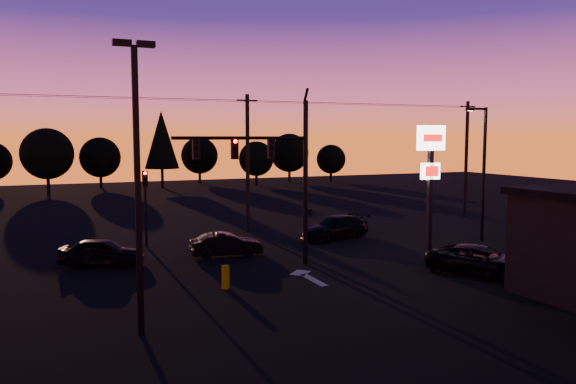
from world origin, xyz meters
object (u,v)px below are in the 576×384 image
at_px(traffic_signal_mast, 275,165).
at_px(secondary_signal, 145,197).
at_px(car_right, 335,227).
at_px(suv_parked, 480,260).
at_px(car_mid, 226,244).
at_px(parking_lot_light, 137,169).
at_px(car_left, 102,252).
at_px(bollard, 226,277).
at_px(streetlight, 483,168).
at_px(pylon_sign, 430,165).

bearing_deg(traffic_signal_mast, secondary_signal, 123.19).
xyz_separation_m(car_right, suv_parked, (1.77, -10.68, -0.03)).
bearing_deg(secondary_signal, car_mid, -50.64).
height_order(parking_lot_light, car_left, parking_lot_light).
height_order(traffic_signal_mast, car_left, traffic_signal_mast).
bearing_deg(suv_parked, car_right, 70.47).
distance_m(traffic_signal_mast, bollard, 6.23).
bearing_deg(bollard, streetlight, 13.91).
bearing_deg(traffic_signal_mast, bollard, -140.17).
relative_size(bollard, suv_parked, 0.20).
xyz_separation_m(secondary_signal, car_mid, (3.44, -4.19, -2.24)).
height_order(parking_lot_light, suv_parked, parking_lot_light).
height_order(pylon_sign, car_right, pylon_sign).
xyz_separation_m(secondary_signal, pylon_sign, (12.00, -9.99, 2.05)).
relative_size(parking_lot_light, suv_parked, 1.92).
height_order(traffic_signal_mast, car_mid, traffic_signal_mast).
relative_size(pylon_sign, car_right, 1.42).
distance_m(bollard, suv_parked, 11.57).
bearing_deg(car_left, car_mid, -69.25).
distance_m(pylon_sign, car_right, 9.14).
distance_m(car_left, car_right, 14.04).
xyz_separation_m(secondary_signal, car_left, (-2.77, -3.99, -2.18)).
bearing_deg(suv_parked, car_left, 122.24).
xyz_separation_m(streetlight, car_right, (-7.79, 4.06, -3.73)).
relative_size(parking_lot_light, car_right, 1.91).
bearing_deg(streetlight, bollard, -166.09).
distance_m(secondary_signal, pylon_sign, 15.75).
xyz_separation_m(pylon_sign, car_right, (-0.88, 8.06, -4.22)).
distance_m(secondary_signal, bollard, 10.67).
bearing_deg(car_mid, secondary_signal, 44.83).
bearing_deg(suv_parked, pylon_sign, 79.86).
relative_size(pylon_sign, bollard, 7.04).
bearing_deg(car_mid, car_left, 93.59).
bearing_deg(car_right, car_left, -98.90).
bearing_deg(bollard, pylon_sign, 1.62).
bearing_deg(pylon_sign, streetlight, 30.08).
xyz_separation_m(car_mid, suv_parked, (9.45, -8.42, 0.04)).
xyz_separation_m(secondary_signal, car_right, (11.12, -1.92, -2.17)).
bearing_deg(secondary_signal, bollard, -81.39).
bearing_deg(pylon_sign, car_mid, 145.90).
xyz_separation_m(traffic_signal_mast, pylon_sign, (7.10, -2.49, -0.02)).
distance_m(pylon_sign, car_left, 16.49).
bearing_deg(bollard, secondary_signal, 98.61).
height_order(secondary_signal, car_mid, secondary_signal).
bearing_deg(parking_lot_light, bollard, 46.01).
bearing_deg(pylon_sign, car_left, 157.88).
relative_size(traffic_signal_mast, suv_parked, 1.81).
bearing_deg(parking_lot_light, suv_parked, 6.96).
bearing_deg(parking_lot_light, pylon_sign, 17.23).
relative_size(streetlight, suv_parked, 1.68).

